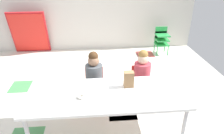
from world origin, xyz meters
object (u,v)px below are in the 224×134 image
craft_table (106,96)px  seated_child_near_camera (94,74)px  kid_chair_green_stack (162,39)px  donut_powdered_on_plate (81,96)px  paper_bag_brown (129,79)px  seated_child_middle_seat (142,72)px  folded_activity_table (29,33)px  paper_plate_near_edge (81,98)px

craft_table → seated_child_near_camera: (-0.15, 0.63, -0.00)m
craft_table → kid_chair_green_stack: 3.11m
donut_powdered_on_plate → craft_table: bearing=13.0°
kid_chair_green_stack → paper_bag_brown: bearing=-116.7°
seated_child_middle_seat → kid_chair_green_stack: 2.26m
donut_powdered_on_plate → folded_activity_table: bearing=115.3°
donut_powdered_on_plate → seated_child_middle_seat: bearing=37.3°
folded_activity_table → donut_powdered_on_plate: size_ratio=9.64×
kid_chair_green_stack → paper_plate_near_edge: 3.34m
seated_child_near_camera → folded_activity_table: 2.86m
seated_child_near_camera → donut_powdered_on_plate: size_ratio=8.14×
seated_child_near_camera → folded_activity_table: size_ratio=0.84×
kid_chair_green_stack → folded_activity_table: size_ratio=0.63×
seated_child_near_camera → donut_powdered_on_plate: seated_child_near_camera is taller
kid_chair_green_stack → folded_activity_table: (-3.34, 0.33, 0.14)m
folded_activity_table → donut_powdered_on_plate: 3.40m
paper_plate_near_edge → donut_powdered_on_plate: bearing=0.0°
craft_table → paper_plate_near_edge: paper_plate_near_edge is taller
folded_activity_table → paper_bag_brown: bearing=-53.9°
seated_child_middle_seat → donut_powdered_on_plate: 1.16m
seated_child_middle_seat → donut_powdered_on_plate: size_ratio=8.14×
seated_child_middle_seat → donut_powdered_on_plate: bearing=-142.7°
kid_chair_green_stack → donut_powdered_on_plate: (-1.89, -2.74, 0.23)m
paper_bag_brown → paper_plate_near_edge: size_ratio=1.22×
seated_child_near_camera → folded_activity_table: (-1.61, 2.37, -0.02)m
folded_activity_table → paper_bag_brown: folded_activity_table is taller
seated_child_near_camera → kid_chair_green_stack: 2.68m
seated_child_middle_seat → paper_plate_near_edge: size_ratio=5.10×
folded_activity_table → paper_plate_near_edge: bearing=-64.7°
kid_chair_green_stack → donut_powdered_on_plate: kid_chair_green_stack is taller
craft_table → paper_plate_near_edge: bearing=-167.0°
seated_child_middle_seat → kid_chair_green_stack: bearing=64.6°
folded_activity_table → paper_bag_brown: (2.08, -2.85, 0.17)m
seated_child_near_camera → paper_plate_near_edge: size_ratio=5.10×
seated_child_middle_seat → folded_activity_table: folded_activity_table is taller
seated_child_near_camera → seated_child_middle_seat: size_ratio=1.00×
craft_table → seated_child_middle_seat: 0.88m
kid_chair_green_stack → paper_plate_near_edge: kid_chair_green_stack is taller
folded_activity_table → paper_bag_brown: size_ratio=4.94×
seated_child_middle_seat → craft_table: bearing=-134.0°
donut_powdered_on_plate → paper_plate_near_edge: bearing=0.0°
seated_child_middle_seat → paper_bag_brown: 0.59m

